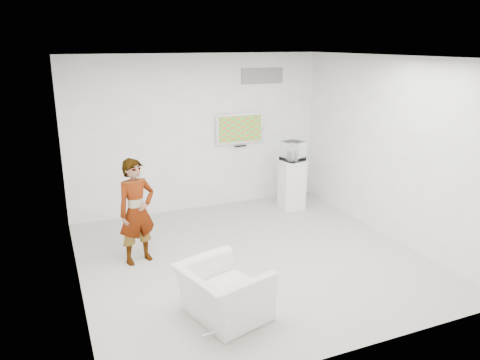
{
  "coord_description": "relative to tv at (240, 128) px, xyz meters",
  "views": [
    {
      "loc": [
        -2.72,
        -6.0,
        3.2
      ],
      "look_at": [
        0.08,
        0.6,
        1.08
      ],
      "focal_mm": 35.0,
      "sensor_mm": 36.0,
      "label": 1
    }
  ],
  "objects": [
    {
      "name": "floor_uplight",
      "position": [
        1.28,
        -0.1,
        -1.41
      ],
      "size": [
        0.2,
        0.2,
        0.29
      ],
      "primitive_type": "cylinder",
      "rotation": [
        0.0,
        0.0,
        0.06
      ],
      "color": "silver",
      "rests_on": "room"
    },
    {
      "name": "wii_remote",
      "position": [
        -2.25,
        -1.68,
        -0.11
      ],
      "size": [
        0.09,
        0.12,
        0.03
      ],
      "primitive_type": "cube",
      "rotation": [
        0.0,
        0.0,
        0.56
      ],
      "color": "white",
      "rests_on": "person"
    },
    {
      "name": "person",
      "position": [
        -2.45,
        -1.89,
        -0.75
      ],
      "size": [
        0.67,
        0.54,
        1.6
      ],
      "primitive_type": "imported",
      "rotation": [
        0.0,
        0.0,
        0.3
      ],
      "color": "white",
      "rests_on": "room"
    },
    {
      "name": "room",
      "position": [
        -0.85,
        -2.45,
        -0.05
      ],
      "size": [
        5.01,
        5.01,
        3.0
      ],
      "color": "beige",
      "rests_on": "ground"
    },
    {
      "name": "armchair",
      "position": [
        -1.81,
        -3.79,
        -1.23
      ],
      "size": [
        1.1,
        1.19,
        0.65
      ],
      "primitive_type": "imported",
      "rotation": [
        0.0,
        0.0,
        1.84
      ],
      "color": "white",
      "rests_on": "room"
    },
    {
      "name": "console",
      "position": [
        0.82,
        -0.72,
        -0.47
      ],
      "size": [
        0.07,
        0.15,
        0.2
      ],
      "primitive_type": "cube",
      "rotation": [
        0.0,
        0.0,
        0.22
      ],
      "color": "white",
      "rests_on": "pedestal"
    },
    {
      "name": "logo_decal",
      "position": [
        0.5,
        0.04,
        1.0
      ],
      "size": [
        0.9,
        0.02,
        0.3
      ],
      "primitive_type": "cube",
      "color": "gray",
      "rests_on": "room"
    },
    {
      "name": "pedestal",
      "position": [
        0.82,
        -0.72,
        -1.06
      ],
      "size": [
        0.51,
        0.51,
        0.98
      ],
      "primitive_type": "cube",
      "rotation": [
        0.0,
        0.0,
        -0.08
      ],
      "color": "white",
      "rests_on": "room"
    },
    {
      "name": "tv",
      "position": [
        0.0,
        0.0,
        0.0
      ],
      "size": [
        1.0,
        0.08,
        0.6
      ],
      "primitive_type": "cube",
      "color": "silver",
      "rests_on": "room"
    },
    {
      "name": "vitrine",
      "position": [
        0.82,
        -0.72,
        -0.38
      ],
      "size": [
        0.46,
        0.46,
        0.37
      ],
      "primitive_type": "cube",
      "rotation": [
        0.0,
        0.0,
        0.29
      ],
      "color": "white",
      "rests_on": "pedestal"
    }
  ]
}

